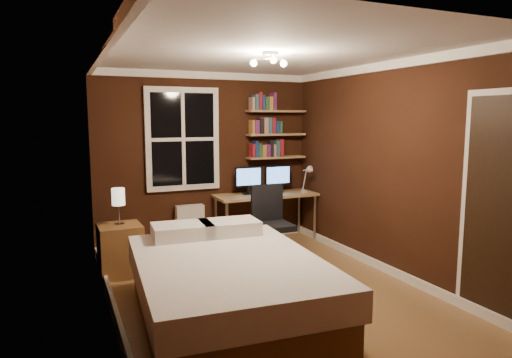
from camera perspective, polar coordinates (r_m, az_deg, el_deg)
name	(u,v)px	position (r m, az deg, el deg)	size (l,w,h in m)	color
floor	(265,290)	(5.08, 1.18, -13.72)	(4.20, 4.20, 0.00)	olive
wall_back	(206,159)	(6.72, -6.27, 2.48)	(3.20, 0.04, 2.50)	black
wall_left	(106,185)	(4.36, -18.28, -0.67)	(0.04, 4.20, 2.50)	black
wall_right	(388,169)	(5.62, 16.21, 1.21)	(0.04, 4.20, 2.50)	black
ceiling	(266,53)	(4.77, 1.27, 15.46)	(3.20, 4.20, 0.02)	white
window	(183,139)	(6.58, -9.14, 4.93)	(1.06, 0.06, 1.46)	white
door	(503,212)	(4.58, 28.47, -3.69)	(0.03, 0.82, 2.05)	black
ceiling_fixture	(270,62)	(4.67, 1.79, 14.39)	(0.44, 0.44, 0.18)	beige
bookshelf_lower	(276,157)	(7.01, 2.50, 2.72)	(0.92, 0.22, 0.03)	#9F7C4D
books_row_lower	(276,149)	(7.00, 2.50, 3.78)	(0.54, 0.16, 0.23)	maroon
bookshelf_middle	(276,134)	(6.99, 2.51, 5.58)	(0.92, 0.22, 0.03)	#9F7C4D
books_row_middle	(276,126)	(6.98, 2.52, 6.65)	(0.48, 0.16, 0.23)	navy
bookshelf_upper	(276,111)	(6.98, 2.53, 8.45)	(0.92, 0.22, 0.03)	#9F7C4D
books_row_upper	(276,103)	(6.99, 2.54, 9.52)	(0.42, 0.16, 0.23)	#245431
bed	(227,287)	(4.29, -3.62, -13.27)	(1.73, 2.30, 0.75)	brown
nightstand	(120,250)	(5.67, -16.59, -8.51)	(0.49, 0.49, 0.61)	brown
bedside_lamp	(119,207)	(5.55, -16.79, -3.33)	(0.15, 0.15, 0.43)	white
radiator	(190,226)	(6.69, -8.25, -5.81)	(0.40, 0.14, 0.60)	silver
desk	(266,198)	(6.81, 1.23, -2.38)	(1.53, 0.57, 0.73)	#9F7C4D
monitor_left	(248,180)	(6.74, -0.96, -0.19)	(0.42, 0.12, 0.41)	black
monitor_right	(278,179)	(6.94, 2.73, 0.03)	(0.42, 0.12, 0.41)	black
desk_lamp	(307,179)	(6.88, 6.41, 0.06)	(0.14, 0.32, 0.44)	silver
office_chair	(272,234)	(5.84, 1.97, -6.93)	(0.55, 0.55, 1.00)	black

